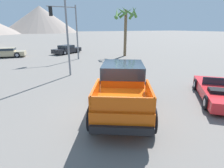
{
  "coord_description": "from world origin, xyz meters",
  "views": [
    {
      "loc": [
        -3.32,
        -6.48,
        3.55
      ],
      "look_at": [
        0.14,
        0.6,
        1.0
      ],
      "focal_mm": 28.0,
      "sensor_mm": 36.0,
      "label": 1
    }
  ],
  "objects_px": {
    "parked_car_dark": "(67,49)",
    "red_convertible_car": "(220,92)",
    "traffic_light_main": "(66,23)",
    "orange_pickup_truck": "(122,85)",
    "street_lamp_post": "(65,1)",
    "parked_car_tan": "(6,52)",
    "palm_tree_tall": "(126,19)"
  },
  "relations": [
    {
      "from": "traffic_light_main",
      "to": "palm_tree_tall",
      "type": "bearing_deg",
      "value": 177.76
    },
    {
      "from": "red_convertible_car",
      "to": "traffic_light_main",
      "type": "distance_m",
      "value": 16.2
    },
    {
      "from": "red_convertible_car",
      "to": "street_lamp_post",
      "type": "bearing_deg",
      "value": 166.1
    },
    {
      "from": "parked_car_tan",
      "to": "palm_tree_tall",
      "type": "height_order",
      "value": "palm_tree_tall"
    },
    {
      "from": "parked_car_tan",
      "to": "traffic_light_main",
      "type": "distance_m",
      "value": 9.08
    },
    {
      "from": "parked_car_dark",
      "to": "red_convertible_car",
      "type": "bearing_deg",
      "value": -24.79
    },
    {
      "from": "red_convertible_car",
      "to": "traffic_light_main",
      "type": "relative_size",
      "value": 0.77
    },
    {
      "from": "palm_tree_tall",
      "to": "traffic_light_main",
      "type": "bearing_deg",
      "value": 177.76
    },
    {
      "from": "orange_pickup_truck",
      "to": "parked_car_dark",
      "type": "bearing_deg",
      "value": 114.91
    },
    {
      "from": "red_convertible_car",
      "to": "traffic_light_main",
      "type": "xyz_separation_m",
      "value": [
        -4.22,
        15.21,
        3.64
      ]
    },
    {
      "from": "parked_car_dark",
      "to": "street_lamp_post",
      "type": "distance_m",
      "value": 13.25
    },
    {
      "from": "orange_pickup_truck",
      "to": "parked_car_tan",
      "type": "bearing_deg",
      "value": 136.84
    },
    {
      "from": "orange_pickup_truck",
      "to": "red_convertible_car",
      "type": "relative_size",
      "value": 1.19
    },
    {
      "from": "street_lamp_post",
      "to": "orange_pickup_truck",
      "type": "bearing_deg",
      "value": -83.7
    },
    {
      "from": "orange_pickup_truck",
      "to": "red_convertible_car",
      "type": "bearing_deg",
      "value": 14.4
    },
    {
      "from": "red_convertible_car",
      "to": "parked_car_tan",
      "type": "distance_m",
      "value": 23.1
    },
    {
      "from": "orange_pickup_truck",
      "to": "palm_tree_tall",
      "type": "height_order",
      "value": "palm_tree_tall"
    },
    {
      "from": "parked_car_dark",
      "to": "palm_tree_tall",
      "type": "relative_size",
      "value": 0.75
    },
    {
      "from": "red_convertible_car",
      "to": "palm_tree_tall",
      "type": "distance_m",
      "value": 15.79
    },
    {
      "from": "red_convertible_car",
      "to": "parked_car_tan",
      "type": "height_order",
      "value": "parked_car_tan"
    },
    {
      "from": "orange_pickup_truck",
      "to": "street_lamp_post",
      "type": "bearing_deg",
      "value": 126.07
    },
    {
      "from": "parked_car_tan",
      "to": "traffic_light_main",
      "type": "relative_size",
      "value": 0.78
    },
    {
      "from": "parked_car_tan",
      "to": "parked_car_dark",
      "type": "bearing_deg",
      "value": -81.35
    },
    {
      "from": "parked_car_tan",
      "to": "traffic_light_main",
      "type": "bearing_deg",
      "value": -119.73
    },
    {
      "from": "parked_car_dark",
      "to": "palm_tree_tall",
      "type": "bearing_deg",
      "value": 15.3
    },
    {
      "from": "parked_car_dark",
      "to": "orange_pickup_truck",
      "type": "bearing_deg",
      "value": -38.85
    },
    {
      "from": "red_convertible_car",
      "to": "palm_tree_tall",
      "type": "height_order",
      "value": "palm_tree_tall"
    },
    {
      "from": "palm_tree_tall",
      "to": "street_lamp_post",
      "type": "bearing_deg",
      "value": -142.74
    },
    {
      "from": "red_convertible_car",
      "to": "palm_tree_tall",
      "type": "bearing_deg",
      "value": 119.91
    },
    {
      "from": "street_lamp_post",
      "to": "palm_tree_tall",
      "type": "distance_m",
      "value": 11.03
    },
    {
      "from": "red_convertible_car",
      "to": "parked_car_tan",
      "type": "bearing_deg",
      "value": 159.38
    },
    {
      "from": "parked_car_tan",
      "to": "palm_tree_tall",
      "type": "bearing_deg",
      "value": -102.9
    }
  ]
}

